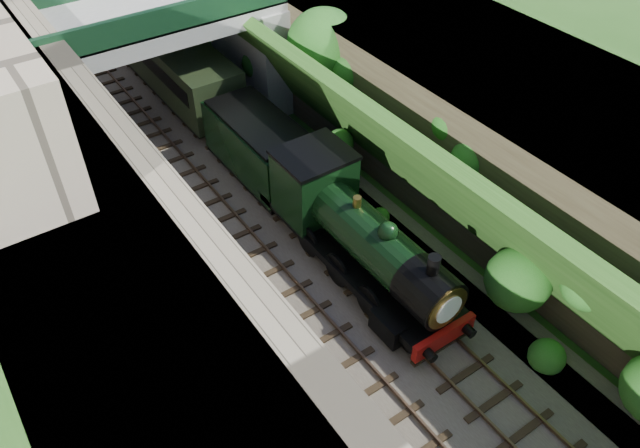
% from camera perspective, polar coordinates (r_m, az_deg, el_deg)
% --- Properties ---
extents(trackbed, '(10.00, 90.00, 0.20)m').
position_cam_1_polar(trackbed, '(31.62, -10.12, 6.46)').
color(trackbed, '#473F38').
rests_on(trackbed, ground).
extents(retaining_wall, '(1.00, 90.00, 7.00)m').
position_cam_1_polar(retaining_wall, '(28.47, -20.89, 8.08)').
color(retaining_wall, '#756B56').
rests_on(retaining_wall, ground).
extents(street_plateau_right, '(8.00, 90.00, 6.25)m').
position_cam_1_polar(street_plateau_right, '(34.31, 4.01, 15.91)').
color(street_plateau_right, '#262628').
rests_on(street_plateau_right, ground).
extents(embankment_slope, '(4.54, 90.00, 6.38)m').
position_cam_1_polar(embankment_slope, '(30.63, -0.57, 11.29)').
color(embankment_slope, '#1E4714').
rests_on(embankment_slope, ground).
extents(track_left, '(2.50, 90.00, 0.20)m').
position_cam_1_polar(track_left, '(30.97, -13.44, 5.39)').
color(track_left, black).
rests_on(track_left, trackbed).
extents(track_right, '(2.50, 90.00, 0.20)m').
position_cam_1_polar(track_right, '(31.93, -8.23, 7.41)').
color(track_right, black).
rests_on(track_right, trackbed).
extents(road_bridge, '(16.00, 6.40, 7.25)m').
position_cam_1_polar(road_bridge, '(33.17, -12.69, 15.88)').
color(road_bridge, gray).
rests_on(road_bridge, ground).
extents(tree, '(3.60, 3.80, 6.60)m').
position_cam_1_polar(tree, '(30.66, 0.34, 15.86)').
color(tree, black).
rests_on(tree, ground).
extents(locomotive, '(3.10, 10.22, 3.83)m').
position_cam_1_polar(locomotive, '(23.82, 3.50, -1.11)').
color(locomotive, black).
rests_on(locomotive, trackbed).
extents(tender, '(2.70, 6.00, 3.05)m').
position_cam_1_polar(tender, '(28.79, -5.46, 6.75)').
color(tender, black).
rests_on(tender, trackbed).
extents(coach_front, '(2.90, 18.00, 3.70)m').
position_cam_1_polar(coach_front, '(38.72, -15.37, 15.95)').
color(coach_front, black).
rests_on(coach_front, trackbed).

